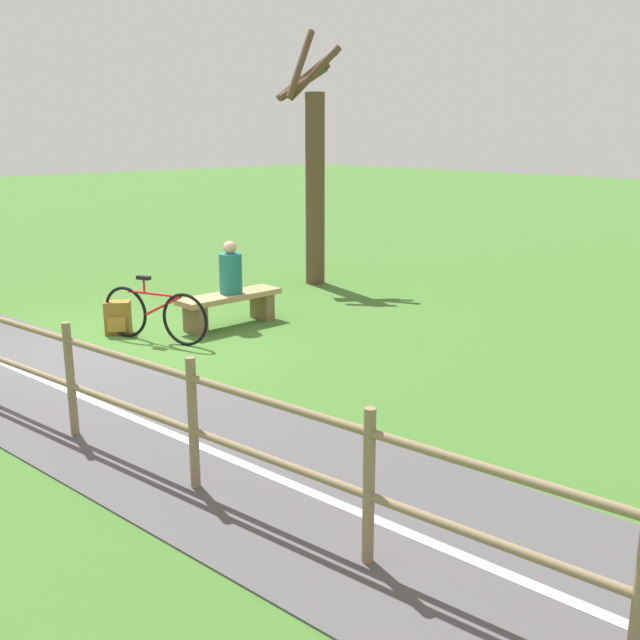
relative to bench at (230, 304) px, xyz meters
name	(u,v)px	position (x,y,z in m)	size (l,w,h in m)	color
ground_plane	(125,348)	(1.73, 0.01, -0.33)	(80.00, 80.00, 0.00)	#3D6B28
paved_path	(247,467)	(2.68, 4.01, -0.32)	(2.41, 36.00, 0.02)	#4C494C
path_centre_line	(247,466)	(2.68, 4.01, -0.31)	(0.10, 32.00, 0.00)	silver
bench	(230,304)	(0.00, 0.00, 0.00)	(1.64, 0.49, 0.49)	#A88456
person_seated	(231,271)	(-0.03, 0.00, 0.49)	(0.34, 0.34, 0.78)	#1E6B66
bicycle	(155,314)	(1.25, -0.01, 0.05)	(0.70, 1.61, 0.90)	black
backpack	(118,318)	(1.44, -0.71, -0.10)	(0.42, 0.39, 0.47)	olive
fence_roadside	(193,412)	(3.21, 4.03, 0.33)	(2.17, 13.57, 1.11)	#847051
tree_mid_field	(313,170)	(-3.07, -1.58, 1.79)	(1.25, 1.00, 4.59)	brown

